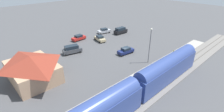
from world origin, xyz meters
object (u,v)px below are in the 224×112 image
(suv_charcoal, at_px, (72,49))
(sedan_silver, at_px, (104,31))
(light_pole_near_platform, at_px, (150,42))
(suv_black, at_px, (121,30))
(pedestrian_on_platform, at_px, (173,53))
(sedan_tan, at_px, (100,38))
(sedan_red, at_px, (79,38))
(sedan_navy, at_px, (126,51))
(station_building, at_px, (32,68))

(suv_charcoal, height_order, sedan_silver, suv_charcoal)
(light_pole_near_platform, bearing_deg, suv_black, -28.34)
(suv_charcoal, distance_m, sedan_silver, 18.52)
(pedestrian_on_platform, distance_m, light_pole_near_platform, 8.41)
(sedan_tan, bearing_deg, pedestrian_on_platform, -163.48)
(suv_black, height_order, sedan_silver, suv_black)
(sedan_red, bearing_deg, sedan_navy, -168.12)
(station_building, xyz_separation_m, light_pole_near_platform, (-11.20, -22.51, 2.53))
(sedan_silver, bearing_deg, station_building, 113.42)
(sedan_tan, distance_m, sedan_silver, 7.85)
(sedan_red, bearing_deg, sedan_tan, -138.98)
(sedan_silver, xyz_separation_m, light_pole_near_platform, (-23.82, 6.63, 4.35))
(sedan_tan, xyz_separation_m, sedan_navy, (-11.86, 0.89, 0.00))
(pedestrian_on_platform, height_order, suv_charcoal, suv_charcoal)
(station_building, bearing_deg, suv_black, -75.95)
(sedan_tan, relative_size, suv_charcoal, 0.91)
(station_building, relative_size, suv_black, 2.25)
(sedan_tan, xyz_separation_m, suv_black, (0.65, -9.91, 0.27))
(station_building, xyz_separation_m, suv_charcoal, (5.63, -11.99, -1.55))
(sedan_red, bearing_deg, light_pole_near_platform, -170.78)
(pedestrian_on_platform, height_order, sedan_silver, pedestrian_on_platform)
(sedan_navy, bearing_deg, suv_black, -40.84)
(pedestrian_on_platform, distance_m, sedan_navy, 12.02)
(sedan_silver, height_order, light_pole_near_platform, light_pole_near_platform)
(sedan_tan, xyz_separation_m, sedan_silver, (5.01, -6.05, 0.00))
(sedan_red, bearing_deg, suv_black, -107.35)
(suv_black, xyz_separation_m, sedan_silver, (4.36, 3.87, -0.27))
(sedan_navy, bearing_deg, suv_charcoal, 45.98)
(sedan_navy, bearing_deg, sedan_tan, -4.31)
(sedan_tan, bearing_deg, sedan_navy, 175.69)
(pedestrian_on_platform, relative_size, sedan_red, 0.37)
(pedestrian_on_platform, relative_size, sedan_silver, 0.36)
(sedan_red, bearing_deg, suv_charcoal, 137.05)
(suv_black, xyz_separation_m, suv_charcoal, (-2.63, 21.02, 0.00))
(suv_black, height_order, suv_charcoal, same)
(light_pole_near_platform, bearing_deg, sedan_navy, 2.56)
(suv_charcoal, bearing_deg, suv_black, -82.85)
(sedan_red, height_order, suv_black, suv_black)
(sedan_tan, bearing_deg, light_pole_near_platform, 178.23)
(suv_black, bearing_deg, light_pole_near_platform, 151.66)
(sedan_tan, bearing_deg, suv_black, -86.28)
(light_pole_near_platform, bearing_deg, suv_charcoal, 32.02)
(sedan_silver, bearing_deg, pedestrian_on_platform, -179.33)
(station_building, distance_m, suv_charcoal, 13.33)
(station_building, relative_size, suv_charcoal, 2.16)
(sedan_red, bearing_deg, pedestrian_on_platform, -157.83)
(light_pole_near_platform, bearing_deg, sedan_silver, -15.55)
(pedestrian_on_platform, distance_m, sedan_tan, 22.37)
(suv_charcoal, bearing_deg, sedan_navy, -134.02)
(station_building, distance_m, sedan_tan, 24.38)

